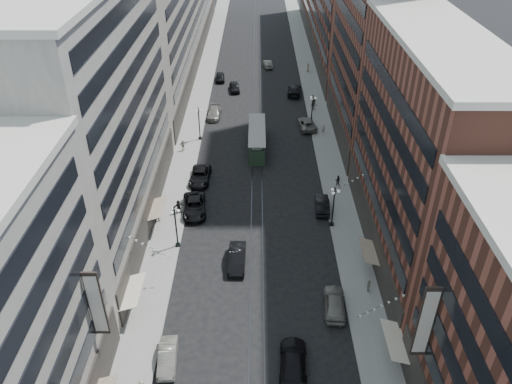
{
  "coord_description": "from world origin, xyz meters",
  "views": [
    {
      "loc": [
        0.0,
        -17.09,
        37.41
      ],
      "look_at": [
        -0.11,
        32.05,
        5.0
      ],
      "focal_mm": 35.0,
      "sensor_mm": 36.0,
      "label": 1
    }
  ],
  "objects_px": {
    "lamppost_se_mid": "(312,110)",
    "car_8": "(214,113)",
    "car_5": "(237,258)",
    "car_13": "(234,87)",
    "lamppost_se_far": "(333,206)",
    "pedestrian_4": "(369,286)",
    "car_2": "(194,206)",
    "lamppost_sw_far": "(176,225)",
    "streetcar": "(257,139)",
    "pedestrian_extra_0": "(308,67)",
    "car_12": "(294,90)",
    "pedestrian_6": "(183,145)",
    "car_11": "(307,124)",
    "car_9": "(220,77)",
    "pedestrian_9": "(314,105)",
    "pedestrian_7": "(338,180)",
    "lamppost_sw_mid": "(199,122)",
    "pedestrian_5": "(179,207)",
    "car_6": "(293,361)",
    "pedestrian_8": "(323,128)",
    "car_7": "(200,176)",
    "car_10": "(322,204)",
    "pedestrian_2": "(158,216)",
    "car_1": "(168,357)",
    "car_14": "(268,64)"
  },
  "relations": [
    {
      "from": "car_9",
      "to": "pedestrian_2",
      "type": "bearing_deg",
      "value": -99.22
    },
    {
      "from": "car_10",
      "to": "pedestrian_8",
      "type": "xyz_separation_m",
      "value": [
        2.55,
        21.72,
        0.24
      ]
    },
    {
      "from": "lamppost_se_far",
      "to": "pedestrian_extra_0",
      "type": "xyz_separation_m",
      "value": [
        1.62,
        54.41,
        -1.99
      ]
    },
    {
      "from": "car_10",
      "to": "car_12",
      "type": "xyz_separation_m",
      "value": [
        -1.2,
        38.6,
        0.07
      ]
    },
    {
      "from": "car_13",
      "to": "car_8",
      "type": "bearing_deg",
      "value": -110.67
    },
    {
      "from": "car_8",
      "to": "pedestrian_8",
      "type": "xyz_separation_m",
      "value": [
        18.48,
        -6.48,
        0.24
      ]
    },
    {
      "from": "lamppost_sw_far",
      "to": "lamppost_se_far",
      "type": "height_order",
      "value": "same"
    },
    {
      "from": "lamppost_sw_far",
      "to": "car_9",
      "type": "xyz_separation_m",
      "value": [
        1.6,
        53.34,
        -2.33
      ]
    },
    {
      "from": "lamppost_se_mid",
      "to": "car_8",
      "type": "relative_size",
      "value": 0.99
    },
    {
      "from": "pedestrian_8",
      "to": "car_1",
      "type": "bearing_deg",
      "value": 36.65
    },
    {
      "from": "car_9",
      "to": "pedestrian_9",
      "type": "relative_size",
      "value": 2.3
    },
    {
      "from": "streetcar",
      "to": "pedestrian_extra_0",
      "type": "height_order",
      "value": "streetcar"
    },
    {
      "from": "lamppost_sw_far",
      "to": "car_11",
      "type": "xyz_separation_m",
      "value": [
        17.6,
        31.32,
        -2.31
      ]
    },
    {
      "from": "lamppost_se_mid",
      "to": "car_10",
      "type": "bearing_deg",
      "value": -91.89
    },
    {
      "from": "lamppost_sw_mid",
      "to": "car_9",
      "type": "distance_m",
      "value": 26.49
    },
    {
      "from": "car_9",
      "to": "car_12",
      "type": "relative_size",
      "value": 0.75
    },
    {
      "from": "car_7",
      "to": "pedestrian_8",
      "type": "height_order",
      "value": "pedestrian_8"
    },
    {
      "from": "car_2",
      "to": "lamppost_se_mid",
      "type": "bearing_deg",
      "value": 49.08
    },
    {
      "from": "car_12",
      "to": "pedestrian_6",
      "type": "xyz_separation_m",
      "value": [
        -18.64,
        -23.02,
        0.18
      ]
    },
    {
      "from": "car_1",
      "to": "pedestrian_9",
      "type": "xyz_separation_m",
      "value": [
        18.16,
        54.83,
        0.38
      ]
    },
    {
      "from": "pedestrian_5",
      "to": "pedestrian_9",
      "type": "xyz_separation_m",
      "value": [
        20.15,
        31.97,
        0.07
      ]
    },
    {
      "from": "lamppost_sw_mid",
      "to": "pedestrian_5",
      "type": "relative_size",
      "value": 3.05
    },
    {
      "from": "car_7",
      "to": "car_12",
      "type": "relative_size",
      "value": 0.97
    },
    {
      "from": "lamppost_se_far",
      "to": "car_2",
      "type": "xyz_separation_m",
      "value": [
        -17.19,
        3.0,
        -2.24
      ]
    },
    {
      "from": "lamppost_sw_mid",
      "to": "pedestrian_8",
      "type": "relative_size",
      "value": 3.09
    },
    {
      "from": "lamppost_se_far",
      "to": "pedestrian_4",
      "type": "height_order",
      "value": "lamppost_se_far"
    },
    {
      "from": "lamppost_sw_far",
      "to": "car_14",
      "type": "bearing_deg",
      "value": 79.4
    },
    {
      "from": "car_9",
      "to": "pedestrian_9",
      "type": "bearing_deg",
      "value": -43.32
    },
    {
      "from": "car_7",
      "to": "car_9",
      "type": "xyz_separation_m",
      "value": [
        0.37,
        38.89,
        -0.05
      ]
    },
    {
      "from": "car_2",
      "to": "car_5",
      "type": "xyz_separation_m",
      "value": [
        5.79,
        -10.04,
        0.01
      ]
    },
    {
      "from": "car_11",
      "to": "pedestrian_5",
      "type": "height_order",
      "value": "pedestrian_5"
    },
    {
      "from": "pedestrian_2",
      "to": "car_11",
      "type": "distance_m",
      "value": 33.73
    },
    {
      "from": "car_5",
      "to": "car_13",
      "type": "xyz_separation_m",
      "value": [
        -2.23,
        50.83,
        -0.08
      ]
    },
    {
      "from": "pedestrian_8",
      "to": "car_8",
      "type": "bearing_deg",
      "value": -50.13
    },
    {
      "from": "car_8",
      "to": "car_12",
      "type": "relative_size",
      "value": 0.93
    },
    {
      "from": "pedestrian_6",
      "to": "streetcar",
      "type": "bearing_deg",
      "value": 177.42
    },
    {
      "from": "lamppost_se_far",
      "to": "car_13",
      "type": "distance_m",
      "value": 45.92
    },
    {
      "from": "lamppost_sw_mid",
      "to": "lamppost_se_far",
      "type": "xyz_separation_m",
      "value": [
        18.4,
        -23.0,
        0.0
      ]
    },
    {
      "from": "lamppost_sw_far",
      "to": "lamppost_sw_mid",
      "type": "relative_size",
      "value": 1.0
    },
    {
      "from": "car_7",
      "to": "pedestrian_5",
      "type": "relative_size",
      "value": 3.22
    },
    {
      "from": "lamppost_sw_far",
      "to": "lamppost_se_far",
      "type": "xyz_separation_m",
      "value": [
        18.4,
        4.0,
        0.0
      ]
    },
    {
      "from": "car_1",
      "to": "car_14",
      "type": "xyz_separation_m",
      "value": [
        10.28,
        77.84,
        -0.0
      ]
    },
    {
      "from": "pedestrian_4",
      "to": "car_11",
      "type": "distance_m",
      "value": 38.78
    },
    {
      "from": "lamppost_sw_far",
      "to": "car_6",
      "type": "bearing_deg",
      "value": -53.47
    },
    {
      "from": "lamppost_se_mid",
      "to": "pedestrian_extra_0",
      "type": "height_order",
      "value": "lamppost_se_mid"
    },
    {
      "from": "car_12",
      "to": "pedestrian_7",
      "type": "height_order",
      "value": "car_12"
    },
    {
      "from": "car_5",
      "to": "pedestrian_extra_0",
      "type": "xyz_separation_m",
      "value": [
        13.02,
        61.44,
        0.23
      ]
    },
    {
      "from": "pedestrian_6",
      "to": "car_12",
      "type": "bearing_deg",
      "value": -137.36
    },
    {
      "from": "lamppost_se_mid",
      "to": "car_6",
      "type": "height_order",
      "value": "lamppost_se_mid"
    },
    {
      "from": "lamppost_se_far",
      "to": "car_12",
      "type": "relative_size",
      "value": 0.92
    }
  ]
}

